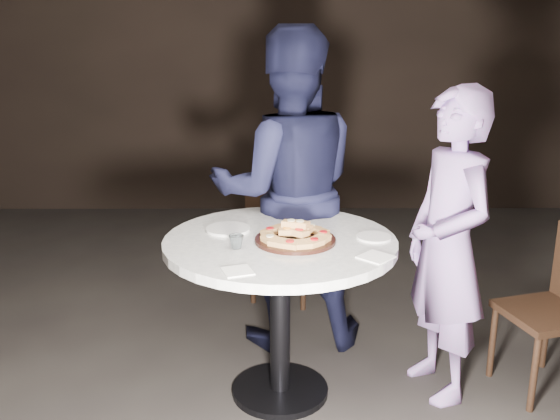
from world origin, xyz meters
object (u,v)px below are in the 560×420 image
at_px(focaccia_pile, 296,233).
at_px(water_glass, 236,242).
at_px(serving_board, 295,240).
at_px(chair_far, 282,230).
at_px(diner_navy, 288,192).
at_px(diner_teal, 448,247).
at_px(table, 280,269).

height_order(focaccia_pile, water_glass, focaccia_pile).
bearing_deg(serving_board, focaccia_pile, 36.85).
height_order(chair_far, diner_navy, diner_navy).
height_order(serving_board, diner_navy, diner_navy).
height_order(serving_board, water_glass, water_glass).
relative_size(serving_board, diner_teal, 0.24).
bearing_deg(table, water_glass, -145.65).
distance_m(serving_board, water_glass, 0.29).
distance_m(focaccia_pile, water_glass, 0.29).
height_order(water_glass, diner_teal, diner_teal).
relative_size(table, focaccia_pile, 3.57).
height_order(water_glass, diner_navy, diner_navy).
distance_m(serving_board, chair_far, 1.23).
xyz_separation_m(table, water_glass, (-0.20, -0.14, 0.19)).
distance_m(table, water_glass, 0.31).
height_order(table, diner_navy, diner_navy).
bearing_deg(diner_navy, chair_far, -91.50).
bearing_deg(diner_teal, focaccia_pile, -99.50).
bearing_deg(water_glass, table, 34.35).
height_order(focaccia_pile, diner_navy, diner_navy).
bearing_deg(serving_board, diner_teal, 6.62).
relative_size(serving_board, focaccia_pile, 1.11).
xyz_separation_m(table, diner_teal, (0.83, 0.04, 0.10)).
xyz_separation_m(table, focaccia_pile, (0.07, -0.04, 0.20)).
xyz_separation_m(focaccia_pile, water_glass, (-0.28, -0.10, -0.01)).
height_order(table, diner_teal, diner_teal).
bearing_deg(water_glass, serving_board, 18.91).
bearing_deg(serving_board, water_glass, -161.09).
bearing_deg(focaccia_pile, water_glass, -160.93).
height_order(table, water_glass, water_glass).
relative_size(serving_board, diner_navy, 0.21).
bearing_deg(table, focaccia_pile, -30.03).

